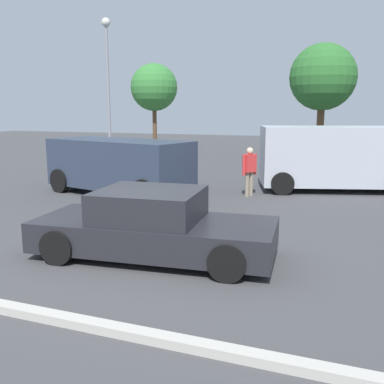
% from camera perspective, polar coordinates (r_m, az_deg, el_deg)
% --- Properties ---
extents(ground_plane, '(80.00, 80.00, 0.00)m').
position_cam_1_polar(ground_plane, '(8.64, -5.77, -7.91)').
color(ground_plane, '#424244').
extents(sedan_foreground, '(4.65, 2.28, 1.29)m').
position_cam_1_polar(sedan_foreground, '(8.24, -5.10, -4.53)').
color(sedan_foreground, '#232328').
rests_on(sedan_foreground, ground_plane).
extents(dog, '(0.44, 0.57, 0.42)m').
position_cam_1_polar(dog, '(11.01, -4.76, -2.41)').
color(dog, olive).
rests_on(dog, ground_plane).
extents(van_white, '(5.25, 3.34, 2.20)m').
position_cam_1_polar(van_white, '(15.74, 18.08, 4.49)').
color(van_white, '#B2B7C1').
rests_on(van_white, ground_plane).
extents(suv_dark, '(5.30, 3.15, 1.80)m').
position_cam_1_polar(suv_dark, '(14.48, -9.61, 3.60)').
color(suv_dark, '#2D384C').
rests_on(suv_dark, ground_plane).
extents(pedestrian, '(0.42, 0.49, 1.59)m').
position_cam_1_polar(pedestrian, '(14.04, 7.57, 3.20)').
color(pedestrian, gray).
rests_on(pedestrian, ground_plane).
extents(parking_curb, '(9.31, 0.20, 0.12)m').
position_cam_1_polar(parking_curb, '(6.28, -18.41, -15.24)').
color(parking_curb, '#B7B2A8').
rests_on(parking_curb, ground_plane).
extents(light_post_far, '(0.44, 0.44, 7.26)m').
position_cam_1_polar(light_post_far, '(23.12, -11.06, 15.70)').
color(light_post_far, gray).
rests_on(light_post_far, ground_plane).
extents(tree_back_left, '(3.30, 3.30, 6.00)m').
position_cam_1_polar(tree_back_left, '(31.54, -5.01, 13.53)').
color(tree_back_left, brown).
rests_on(tree_back_left, ground_plane).
extents(tree_back_center, '(3.44, 3.44, 6.17)m').
position_cam_1_polar(tree_back_center, '(24.21, 16.83, 14.21)').
color(tree_back_center, brown).
rests_on(tree_back_center, ground_plane).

